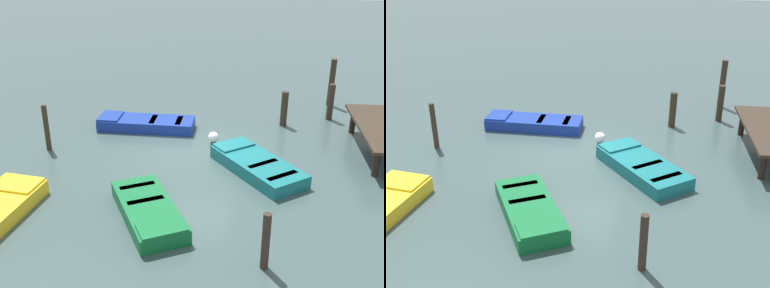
# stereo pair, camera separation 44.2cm
# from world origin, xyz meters

# --- Properties ---
(ground_plane) EXTENTS (80.00, 80.00, 0.00)m
(ground_plane) POSITION_xyz_m (0.00, 0.00, 0.00)
(ground_plane) COLOR #384C4C
(dock_segment) EXTENTS (4.27, 2.04, 0.95)m
(dock_segment) POSITION_xyz_m (-1.21, 6.07, 0.82)
(dock_segment) COLOR #33281E
(dock_segment) RESTS_ON ground_plane
(rowboat_blue) EXTENTS (1.31, 3.52, 0.46)m
(rowboat_blue) POSITION_xyz_m (-1.78, -2.07, 0.22)
(rowboat_blue) COLOR navy
(rowboat_blue) RESTS_ON ground_plane
(rowboat_green) EXTENTS (3.16, 2.61, 0.46)m
(rowboat_green) POSITION_xyz_m (3.93, -0.37, 0.22)
(rowboat_green) COLOR #0F602D
(rowboat_green) RESTS_ON ground_plane
(rowboat_teal) EXTENTS (3.26, 3.10, 0.46)m
(rowboat_teal) POSITION_xyz_m (0.87, 2.16, 0.22)
(rowboat_teal) COLOR #14666B
(rowboat_teal) RESTS_ON ground_plane
(mooring_piling_near_left) EXTENTS (0.17, 0.17, 1.56)m
(mooring_piling_near_left) POSITION_xyz_m (0.55, -4.75, 0.78)
(mooring_piling_near_left) COLOR #33281E
(mooring_piling_near_left) RESTS_ON ground_plane
(mooring_piling_center) EXTENTS (0.25, 0.25, 1.32)m
(mooring_piling_center) POSITION_xyz_m (-3.06, 2.89, 0.66)
(mooring_piling_center) COLOR #33281E
(mooring_piling_center) RESTS_ON ground_plane
(mooring_piling_far_right) EXTENTS (0.18, 0.18, 1.37)m
(mooring_piling_far_right) POSITION_xyz_m (5.32, 2.59, 0.69)
(mooring_piling_far_right) COLOR #33281E
(mooring_piling_far_right) RESTS_ON ground_plane
(mooring_piling_mid_left) EXTENTS (0.24, 0.24, 1.95)m
(mooring_piling_mid_left) POSITION_xyz_m (-5.71, 4.76, 0.98)
(mooring_piling_mid_left) COLOR #33281E
(mooring_piling_mid_left) RESTS_ON ground_plane
(mooring_piling_near_right) EXTENTS (0.23, 0.23, 1.40)m
(mooring_piling_near_right) POSITION_xyz_m (-4.03, 4.62, 0.70)
(mooring_piling_near_right) COLOR #33281E
(mooring_piling_near_right) RESTS_ON ground_plane
(marker_buoy) EXTENTS (0.36, 0.36, 0.48)m
(marker_buoy) POSITION_xyz_m (-0.79, 0.58, 0.29)
(marker_buoy) COLOR #262626
(marker_buoy) RESTS_ON ground_plane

